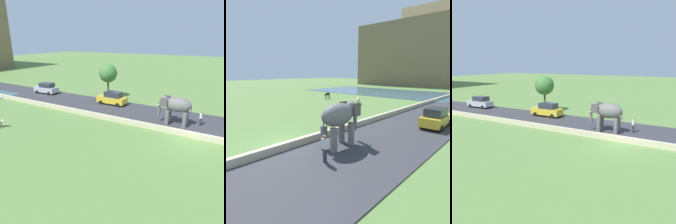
{
  "view_description": "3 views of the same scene",
  "coord_description": "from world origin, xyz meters",
  "views": [
    {
      "loc": [
        -17.96,
        -2.7,
        8.49
      ],
      "look_at": [
        -0.92,
        7.31,
        1.82
      ],
      "focal_mm": 34.51,
      "sensor_mm": 36.0,
      "label": 1
    },
    {
      "loc": [
        12.02,
        -7.23,
        4.96
      ],
      "look_at": [
        -0.79,
        6.7,
        1.16
      ],
      "focal_mm": 32.31,
      "sensor_mm": 36.0,
      "label": 2
    },
    {
      "loc": [
        -19.57,
        -6.34,
        6.91
      ],
      "look_at": [
        1.86,
        6.36,
        1.95
      ],
      "focal_mm": 39.89,
      "sensor_mm": 36.0,
      "label": 3
    }
  ],
  "objects": [
    {
      "name": "ground_plane",
      "position": [
        0.0,
        0.0,
        0.0
      ],
      "size": [
        220.0,
        220.0,
        0.0
      ],
      "primitive_type": "plane",
      "color": "#608442"
    },
    {
      "name": "road_surface",
      "position": [
        5.0,
        20.0,
        0.03
      ],
      "size": [
        7.0,
        120.0,
        0.06
      ],
      "primitive_type": "cube",
      "color": "#38383D",
      "rests_on": "ground"
    },
    {
      "name": "barrier_wall",
      "position": [
        1.2,
        18.0,
        0.25
      ],
      "size": [
        0.4,
        110.0,
        0.51
      ],
      "primitive_type": "cube",
      "color": "beige",
      "rests_on": "ground"
    },
    {
      "name": "elephant",
      "position": [
        3.42,
        2.34,
        2.04
      ],
      "size": [
        1.49,
        3.48,
        2.99
      ],
      "color": "slate",
      "rests_on": "ground"
    },
    {
      "name": "person_beside_elephant",
      "position": [
        4.47,
        -0.09,
        0.87
      ],
      "size": [
        0.36,
        0.22,
        1.63
      ],
      "color": "#33333D",
      "rests_on": "ground"
    },
    {
      "name": "car_silver",
      "position": [
        6.58,
        24.24,
        0.9
      ],
      "size": [
        1.93,
        4.07,
        1.8
      ],
      "color": "#B7B7BC",
      "rests_on": "ground"
    },
    {
      "name": "car_yellow",
      "position": [
        6.58,
        11.67,
        0.9
      ],
      "size": [
        1.83,
        4.02,
        1.8
      ],
      "color": "gold",
      "rests_on": "ground"
    },
    {
      "name": "tree_near",
      "position": [
        9.42,
        14.06,
        3.72
      ],
      "size": [
        2.73,
        2.73,
        5.11
      ],
      "color": "brown",
      "rests_on": "ground"
    }
  ]
}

